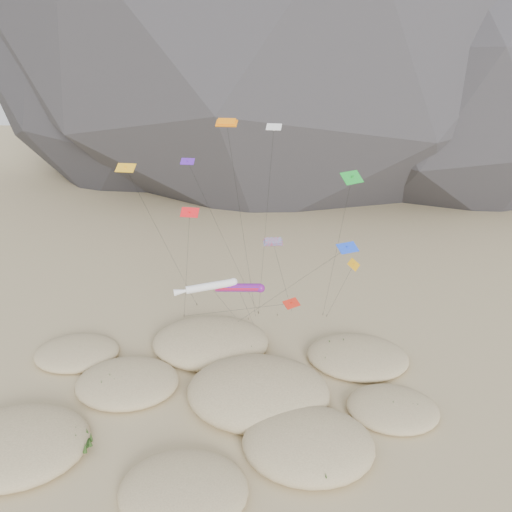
% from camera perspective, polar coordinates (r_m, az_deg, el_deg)
% --- Properties ---
extents(ground, '(500.00, 500.00, 0.00)m').
position_cam_1_polar(ground, '(55.44, -3.58, -18.40)').
color(ground, '#CCB789').
rests_on(ground, ground).
extents(dunes, '(49.61, 35.68, 4.42)m').
position_cam_1_polar(dunes, '(58.18, -4.87, -15.29)').
color(dunes, '#CCB789').
rests_on(dunes, ground).
extents(dune_grass, '(42.77, 27.27, 1.57)m').
position_cam_1_polar(dune_grass, '(57.70, -4.02, -15.51)').
color(dune_grass, black).
rests_on(dune_grass, ground).
extents(kite_stakes, '(21.28, 7.32, 0.30)m').
position_cam_1_polar(kite_stakes, '(74.71, -0.10, -6.80)').
color(kite_stakes, '#3F2D1E').
rests_on(kite_stakes, ground).
extents(rainbow_tube_kite, '(7.21, 12.35, 11.82)m').
position_cam_1_polar(rainbow_tube_kite, '(57.80, -2.31, -3.63)').
color(rainbow_tube_kite, red).
rests_on(rainbow_tube_kite, ground).
extents(white_tube_kite, '(7.17, 15.57, 12.14)m').
position_cam_1_polar(white_tube_kite, '(57.33, -5.58, -3.52)').
color(white_tube_kite, white).
rests_on(white_tube_kite, ground).
extents(orange_parafoil, '(3.60, 11.66, 29.73)m').
position_cam_1_polar(orange_parafoil, '(55.73, -3.31, 14.52)').
color(orange_parafoil, orange).
rests_on(orange_parafoil, ground).
extents(multi_parafoil, '(3.69, 15.28, 16.91)m').
position_cam_1_polar(multi_parafoil, '(56.42, 1.99, 1.50)').
color(multi_parafoil, red).
rests_on(multi_parafoil, ground).
extents(delta_kites, '(27.36, 20.81, 28.79)m').
position_cam_1_polar(delta_kites, '(55.68, 2.22, 4.87)').
color(delta_kites, silver).
rests_on(delta_kites, ground).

